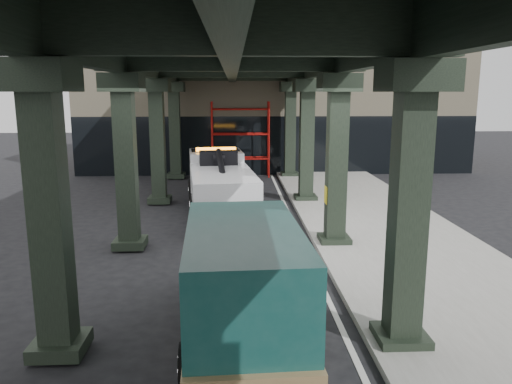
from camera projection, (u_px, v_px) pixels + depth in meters
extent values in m
plane|color=black|center=(249.00, 271.00, 12.77)|extent=(90.00, 90.00, 0.00)
cube|color=gray|center=(397.00, 243.00, 14.91)|extent=(5.00, 40.00, 0.15)
cube|color=silver|center=(304.00, 246.00, 14.80)|extent=(0.12, 38.00, 0.01)
cube|color=black|center=(408.00, 212.00, 8.47)|extent=(0.55, 0.55, 5.00)
cube|color=black|center=(417.00, 76.00, 8.02)|extent=(1.10, 1.10, 0.50)
cube|color=black|center=(400.00, 338.00, 8.93)|extent=(0.90, 0.90, 0.24)
cube|color=black|center=(337.00, 163.00, 14.34)|extent=(0.55, 0.55, 5.00)
cube|color=black|center=(339.00, 83.00, 13.90)|extent=(1.10, 1.10, 0.50)
cube|color=black|center=(334.00, 240.00, 14.80)|extent=(0.90, 0.90, 0.24)
cube|color=black|center=(307.00, 142.00, 20.22)|extent=(0.55, 0.55, 5.00)
cube|color=black|center=(308.00, 85.00, 19.78)|extent=(1.10, 1.10, 0.50)
cube|color=black|center=(305.00, 198.00, 20.68)|extent=(0.90, 0.90, 0.24)
cube|color=black|center=(290.00, 131.00, 26.10)|extent=(0.55, 0.55, 5.00)
cube|color=black|center=(291.00, 87.00, 25.65)|extent=(1.10, 1.10, 0.50)
cube|color=black|center=(290.00, 174.00, 26.56)|extent=(0.90, 0.90, 0.24)
cube|color=black|center=(49.00, 216.00, 8.21)|extent=(0.55, 0.55, 5.00)
cube|color=black|center=(38.00, 75.00, 7.76)|extent=(1.10, 1.10, 0.50)
cube|color=black|center=(60.00, 345.00, 8.66)|extent=(0.90, 0.90, 0.24)
cube|color=black|center=(126.00, 164.00, 14.08)|extent=(0.55, 0.55, 5.00)
cube|color=black|center=(122.00, 82.00, 13.64)|extent=(1.10, 1.10, 0.50)
cube|color=black|center=(130.00, 243.00, 14.54)|extent=(0.90, 0.90, 0.24)
cube|color=black|center=(158.00, 143.00, 19.96)|extent=(0.55, 0.55, 5.00)
cube|color=black|center=(156.00, 85.00, 19.52)|extent=(1.10, 1.10, 0.50)
cube|color=black|center=(160.00, 199.00, 20.42)|extent=(0.90, 0.90, 0.24)
cube|color=black|center=(175.00, 131.00, 25.84)|extent=(0.55, 0.55, 5.00)
cube|color=black|center=(174.00, 87.00, 25.39)|extent=(1.10, 1.10, 0.50)
cube|color=black|center=(176.00, 175.00, 26.29)|extent=(0.90, 0.90, 0.24)
cube|color=black|center=(340.00, 53.00, 13.74)|extent=(0.35, 32.00, 1.10)
cube|color=black|center=(120.00, 52.00, 13.48)|extent=(0.35, 32.00, 1.10)
cube|color=black|center=(231.00, 53.00, 13.61)|extent=(0.35, 32.00, 1.10)
cube|color=black|center=(231.00, 26.00, 13.47)|extent=(7.40, 32.00, 0.30)
cube|color=#C6B793|center=(270.00, 100.00, 31.65)|extent=(22.00, 10.00, 8.00)
cylinder|color=#B4130E|center=(213.00, 139.00, 26.90)|extent=(0.08, 0.08, 4.00)
cylinder|color=#B4130E|center=(212.00, 140.00, 26.12)|extent=(0.08, 0.08, 4.00)
cylinder|color=#B4130E|center=(268.00, 139.00, 27.03)|extent=(0.08, 0.08, 4.00)
cylinder|color=#B4130E|center=(269.00, 140.00, 26.25)|extent=(0.08, 0.08, 4.00)
cylinder|color=#B4130E|center=(240.00, 157.00, 27.16)|extent=(3.00, 0.08, 0.08)
cylinder|color=#B4130E|center=(240.00, 133.00, 26.90)|extent=(3.00, 0.08, 0.08)
cylinder|color=#B4130E|center=(240.00, 109.00, 26.65)|extent=(3.00, 0.08, 0.08)
cube|color=black|center=(221.00, 200.00, 18.24)|extent=(1.56, 6.66, 0.22)
cube|color=white|center=(216.00, 170.00, 20.27)|extent=(2.28, 2.32, 1.59)
cube|color=white|center=(215.00, 177.00, 21.25)|extent=(2.12, 0.83, 0.79)
cube|color=black|center=(215.00, 159.00, 20.40)|extent=(2.05, 1.34, 0.75)
cube|color=white|center=(223.00, 190.00, 17.14)|extent=(2.56, 4.60, 1.23)
cube|color=orange|center=(216.00, 149.00, 19.92)|extent=(1.60, 0.41, 0.14)
cube|color=black|center=(218.00, 158.00, 18.68)|extent=(1.46, 0.67, 0.53)
cylinder|color=black|center=(222.00, 170.00, 17.18)|extent=(0.53, 3.09, 1.18)
cube|color=black|center=(229.00, 232.00, 15.14)|extent=(0.39, 1.25, 0.16)
cube|color=black|center=(231.00, 240.00, 14.55)|extent=(1.42, 0.36, 0.16)
cylinder|color=black|center=(192.00, 191.00, 20.56)|extent=(0.41, 1.00, 0.97)
cylinder|color=silver|center=(192.00, 191.00, 20.56)|extent=(0.40, 0.57, 0.53)
cylinder|color=black|center=(239.00, 190.00, 20.84)|extent=(0.41, 1.00, 0.97)
cylinder|color=silver|center=(239.00, 190.00, 20.84)|extent=(0.40, 0.57, 0.53)
cylinder|color=black|center=(194.00, 207.00, 17.74)|extent=(0.41, 1.00, 0.97)
cylinder|color=silver|center=(194.00, 207.00, 17.74)|extent=(0.40, 0.57, 0.53)
cylinder|color=black|center=(248.00, 205.00, 18.02)|extent=(0.41, 1.00, 0.97)
cylinder|color=silver|center=(248.00, 205.00, 18.02)|extent=(0.40, 0.57, 0.53)
cylinder|color=black|center=(195.00, 214.00, 16.63)|extent=(0.41, 1.00, 0.97)
cylinder|color=silver|center=(195.00, 214.00, 16.63)|extent=(0.40, 0.57, 0.53)
cylinder|color=black|center=(253.00, 212.00, 16.91)|extent=(0.41, 1.00, 0.97)
cylinder|color=silver|center=(253.00, 212.00, 16.91)|extent=(0.40, 0.57, 0.53)
cube|color=#12423E|center=(236.00, 252.00, 11.43)|extent=(1.97, 1.12, 0.85)
cube|color=#12423E|center=(244.00, 278.00, 8.83)|extent=(2.17, 4.32, 1.83)
cube|color=olive|center=(243.00, 308.00, 9.34)|extent=(2.26, 5.36, 0.33)
cube|color=black|center=(237.00, 225.00, 10.91)|extent=(1.85, 0.49, 0.78)
cube|color=black|center=(243.00, 247.00, 9.01)|extent=(2.16, 3.48, 0.52)
cube|color=silver|center=(235.00, 260.00, 11.99)|extent=(1.88, 0.20, 0.28)
cylinder|color=black|center=(196.00, 275.00, 11.40)|extent=(0.30, 0.80, 0.79)
cylinder|color=silver|center=(196.00, 275.00, 11.40)|extent=(0.32, 0.45, 0.43)
cylinder|color=black|center=(277.00, 272.00, 11.56)|extent=(0.30, 0.80, 0.79)
cylinder|color=silver|center=(277.00, 272.00, 11.56)|extent=(0.32, 0.45, 0.43)
cylinder|color=black|center=(188.00, 368.00, 7.54)|extent=(0.30, 0.80, 0.79)
cylinder|color=silver|center=(188.00, 368.00, 7.54)|extent=(0.32, 0.45, 0.43)
cylinder|color=black|center=(311.00, 362.00, 7.71)|extent=(0.30, 0.80, 0.79)
cylinder|color=silver|center=(311.00, 362.00, 7.71)|extent=(0.32, 0.45, 0.43)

